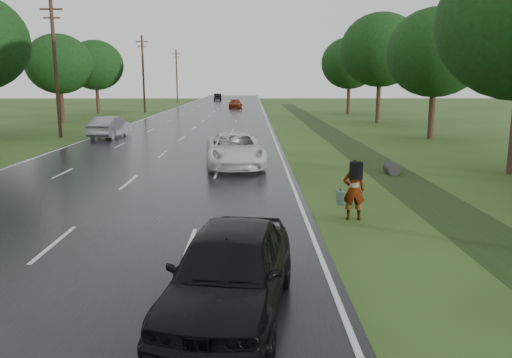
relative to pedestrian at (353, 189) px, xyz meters
The scene contains 20 objects.
ground 8.56m from the pedestrian, 163.95° to the right, with size 220.00×220.00×0.00m, color #2F4619.
road 43.43m from the pedestrian, 100.85° to the left, with size 14.00×180.00×0.04m, color black.
edge_stripe_east 42.68m from the pedestrian, 91.92° to the left, with size 0.12×180.00×0.01m, color silver.
edge_stripe_west 45.19m from the pedestrian, 109.29° to the left, with size 0.12×180.00×0.01m, color silver.
center_line 43.43m from the pedestrian, 100.85° to the left, with size 0.12×180.00×0.01m, color silver.
drainage_ditch 16.71m from the pedestrian, 78.51° to the left, with size 2.20×120.00×0.56m.
utility_pole_mid 28.86m from the pedestrian, 127.50° to the left, with size 1.60×0.26×10.00m.
utility_pole_far 55.60m from the pedestrian, 108.27° to the left, with size 1.60×0.26×10.00m.
utility_pole_distant 84.56m from the pedestrian, 101.87° to the left, with size 1.60×0.26×10.00m.
tree_east_c 24.41m from the pedestrian, 65.15° to the left, with size 7.00×7.00×9.29m.
tree_east_d 37.44m from the pedestrian, 74.89° to the left, with size 8.00×8.00×10.76m.
tree_east_f 50.81m from the pedestrian, 79.36° to the left, with size 7.20×7.20×9.62m.
tree_west_d 43.21m from the pedestrian, 121.41° to the left, with size 6.60×6.60×8.80m.
tree_west_f 55.86m from the pedestrian, 114.40° to the left, with size 7.00×7.00×9.29m.
pedestrian is the anchor object (origin of this frame).
white_pickup 10.35m from the pedestrian, 112.22° to the left, with size 2.70×5.86×1.63m, color silver.
dark_sedan 7.24m from the pedestrian, 118.54° to the right, with size 1.95×4.86×1.65m, color black.
silver_sedan 26.16m from the pedestrian, 121.34° to the left, with size 1.67×4.79×1.58m, color #93969B.
far_car_red 62.50m from the pedestrian, 95.11° to the left, with size 1.89×4.64×1.35m, color maroon.
far_car_dark 94.37m from the pedestrian, 96.34° to the left, with size 1.57×4.50×1.48m, color black.
Camera 1 is at (5.11, -12.35, 4.17)m, focal length 35.00 mm.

